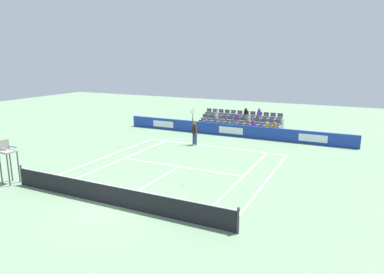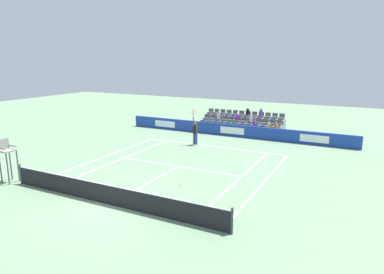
{
  "view_description": "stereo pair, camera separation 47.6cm",
  "coord_description": "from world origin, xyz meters",
  "px_view_note": "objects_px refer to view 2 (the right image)",
  "views": [
    {
      "loc": [
        -9.64,
        11.6,
        6.55
      ],
      "look_at": [
        0.74,
        -9.75,
        1.1
      ],
      "focal_mm": 32.47,
      "sensor_mm": 36.0,
      "label": 1
    },
    {
      "loc": [
        -10.07,
        11.39,
        6.55
      ],
      "look_at": [
        0.74,
        -9.75,
        1.1
      ],
      "focal_mm": 32.47,
      "sensor_mm": 36.0,
      "label": 2
    }
  ],
  "objects_px": {
    "loose_tennis_ball": "(180,186)",
    "umpire_chair": "(7,155)",
    "tennis_player": "(195,132)",
    "tennis_net": "(109,195)"
  },
  "relations": [
    {
      "from": "tennis_player",
      "to": "umpire_chair",
      "type": "bearing_deg",
      "value": 66.01
    },
    {
      "from": "tennis_net",
      "to": "umpire_chair",
      "type": "xyz_separation_m",
      "value": [
        6.76,
        0.09,
        1.03
      ]
    },
    {
      "from": "loose_tennis_ball",
      "to": "umpire_chair",
      "type": "bearing_deg",
      "value": 22.97
    },
    {
      "from": "tennis_net",
      "to": "loose_tennis_ball",
      "type": "xyz_separation_m",
      "value": [
        -1.76,
        -3.52,
        -0.46
      ]
    },
    {
      "from": "tennis_net",
      "to": "umpire_chair",
      "type": "relative_size",
      "value": 5.12
    },
    {
      "from": "tennis_net",
      "to": "umpire_chair",
      "type": "bearing_deg",
      "value": 0.75
    },
    {
      "from": "umpire_chair",
      "to": "loose_tennis_ball",
      "type": "distance_m",
      "value": 9.38
    },
    {
      "from": "tennis_player",
      "to": "loose_tennis_ball",
      "type": "height_order",
      "value": "tennis_player"
    },
    {
      "from": "tennis_net",
      "to": "tennis_player",
      "type": "distance_m",
      "value": 11.86
    },
    {
      "from": "tennis_player",
      "to": "umpire_chair",
      "type": "xyz_separation_m",
      "value": [
        5.27,
        11.84,
        0.53
      ]
    }
  ]
}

